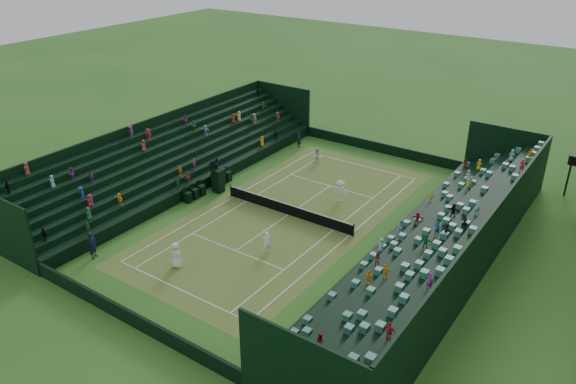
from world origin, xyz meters
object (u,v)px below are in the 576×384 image
(tennis_net, at_px, (288,209))
(player_near_west, at_px, (176,255))
(player_far_west, at_px, (317,155))
(umpire_chair, at_px, (218,177))
(player_far_east, at_px, (340,191))
(player_near_east, at_px, (267,242))

(tennis_net, xyz_separation_m, player_near_west, (-1.93, -10.15, 0.39))
(player_near_west, height_order, player_far_west, player_near_west)
(umpire_chair, xyz_separation_m, player_far_east, (9.30, 4.35, -0.39))
(player_far_west, distance_m, player_far_east, 7.98)
(tennis_net, xyz_separation_m, player_far_west, (-3.62, 10.01, 0.26))
(player_near_west, height_order, player_far_east, player_far_east)
(umpire_chair, height_order, player_far_west, umpire_chair)
(tennis_net, bearing_deg, player_far_east, 64.72)
(player_far_west, bearing_deg, tennis_net, -66.22)
(player_far_west, height_order, player_far_east, player_far_east)
(tennis_net, relative_size, player_far_west, 7.45)
(player_far_west, bearing_deg, umpire_chair, -105.98)
(tennis_net, distance_m, umpire_chair, 7.25)
(player_near_west, relative_size, player_near_east, 1.10)
(player_far_west, xyz_separation_m, player_far_east, (5.71, -5.58, 0.14))
(tennis_net, height_order, player_far_east, player_far_east)
(umpire_chair, height_order, player_far_east, umpire_chair)
(tennis_net, relative_size, player_far_east, 6.30)
(player_near_east, height_order, player_far_east, player_far_east)
(player_near_west, bearing_deg, player_near_east, -126.68)
(umpire_chair, bearing_deg, player_near_east, -30.56)
(player_far_west, bearing_deg, player_near_west, -81.31)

